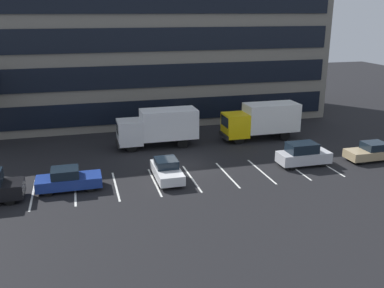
{
  "coord_description": "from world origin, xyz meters",
  "views": [
    {
      "loc": [
        -7.72,
        -31.5,
        11.96
      ],
      "look_at": [
        1.09,
        1.14,
        1.4
      ],
      "focal_mm": 40.17,
      "sensor_mm": 36.0,
      "label": 1
    }
  ],
  "objects_px": {
    "box_truck_white": "(159,126)",
    "sedan_navy": "(68,180)",
    "sedan_white": "(167,170)",
    "sedan_tan": "(372,152)",
    "suv_silver": "(303,155)",
    "box_truck_yellow": "(262,119)"
  },
  "relations": [
    {
      "from": "suv_silver",
      "to": "sedan_navy",
      "type": "distance_m",
      "value": 18.18
    },
    {
      "from": "box_truck_white",
      "to": "suv_silver",
      "type": "relative_size",
      "value": 1.76
    },
    {
      "from": "sedan_white",
      "to": "sedan_tan",
      "type": "bearing_deg",
      "value": -0.99
    },
    {
      "from": "box_truck_white",
      "to": "sedan_navy",
      "type": "bearing_deg",
      "value": -134.39
    },
    {
      "from": "box_truck_white",
      "to": "box_truck_yellow",
      "type": "bearing_deg",
      "value": -1.24
    },
    {
      "from": "box_truck_yellow",
      "to": "sedan_white",
      "type": "distance_m",
      "value": 13.55
    },
    {
      "from": "sedan_navy",
      "to": "sedan_tan",
      "type": "bearing_deg",
      "value": -0.45
    },
    {
      "from": "sedan_white",
      "to": "sedan_navy",
      "type": "bearing_deg",
      "value": -179.12
    },
    {
      "from": "sedan_white",
      "to": "sedan_navy",
      "type": "distance_m",
      "value": 7.0
    },
    {
      "from": "box_truck_yellow",
      "to": "sedan_tan",
      "type": "bearing_deg",
      "value": -52.04
    },
    {
      "from": "suv_silver",
      "to": "sedan_navy",
      "type": "xyz_separation_m",
      "value": [
        -18.18,
        -0.18,
        -0.16
      ]
    },
    {
      "from": "box_truck_white",
      "to": "sedan_white",
      "type": "xyz_separation_m",
      "value": [
        -0.98,
        -8.04,
        -1.2
      ]
    },
    {
      "from": "sedan_white",
      "to": "sedan_tan",
      "type": "xyz_separation_m",
      "value": [
        17.33,
        -0.3,
        0.0
      ]
    },
    {
      "from": "box_truck_white",
      "to": "box_truck_yellow",
      "type": "relative_size",
      "value": 0.99
    },
    {
      "from": "box_truck_white",
      "to": "sedan_navy",
      "type": "xyz_separation_m",
      "value": [
        -7.98,
        -8.15,
        -1.17
      ]
    },
    {
      "from": "box_truck_white",
      "to": "suv_silver",
      "type": "height_order",
      "value": "box_truck_white"
    },
    {
      "from": "suv_silver",
      "to": "sedan_tan",
      "type": "distance_m",
      "value": 6.17
    },
    {
      "from": "sedan_white",
      "to": "box_truck_white",
      "type": "bearing_deg",
      "value": 83.07
    },
    {
      "from": "sedan_white",
      "to": "sedan_navy",
      "type": "xyz_separation_m",
      "value": [
        -7.0,
        -0.11,
        0.03
      ]
    },
    {
      "from": "suv_silver",
      "to": "sedan_tan",
      "type": "height_order",
      "value": "suv_silver"
    },
    {
      "from": "box_truck_yellow",
      "to": "sedan_tan",
      "type": "xyz_separation_m",
      "value": [
        6.34,
        -8.12,
        -1.22
      ]
    },
    {
      "from": "box_truck_yellow",
      "to": "suv_silver",
      "type": "xyz_separation_m",
      "value": [
        0.19,
        -7.75,
        -1.03
      ]
    }
  ]
}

